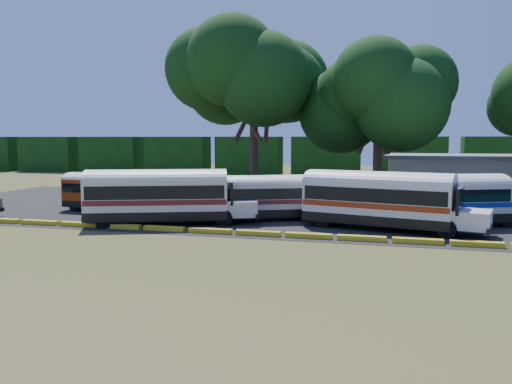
% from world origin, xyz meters
% --- Properties ---
extents(ground, '(160.00, 160.00, 0.00)m').
position_xyz_m(ground, '(0.00, 0.00, 0.00)').
color(ground, '#394E1A').
rests_on(ground, ground).
extents(asphalt_strip, '(64.00, 24.00, 0.02)m').
position_xyz_m(asphalt_strip, '(1.00, 12.00, 0.01)').
color(asphalt_strip, black).
rests_on(asphalt_strip, ground).
extents(curb, '(53.70, 0.45, 0.30)m').
position_xyz_m(curb, '(-0.00, 1.00, 0.15)').
color(curb, gold).
rests_on(curb, ground).
extents(terminal_building, '(19.00, 9.00, 4.00)m').
position_xyz_m(terminal_building, '(18.00, 30.00, 2.03)').
color(terminal_building, beige).
rests_on(terminal_building, ground).
extents(treeline_backdrop, '(130.00, 4.00, 6.00)m').
position_xyz_m(treeline_backdrop, '(0.00, 48.00, 3.00)').
color(treeline_backdrop, black).
rests_on(treeline_backdrop, ground).
extents(bus_red, '(9.39, 3.14, 3.03)m').
position_xyz_m(bus_red, '(-11.98, 7.60, 1.74)').
color(bus_red, black).
rests_on(bus_red, ground).
extents(bus_cream_west, '(11.50, 6.52, 3.70)m').
position_xyz_m(bus_cream_west, '(-5.71, 3.13, 2.09)').
color(bus_cream_west, black).
rests_on(bus_cream_west, ground).
extents(bus_cream_east, '(9.82, 6.07, 3.19)m').
position_xyz_m(bus_cream_east, '(-0.19, 6.34, 1.80)').
color(bus_cream_east, black).
rests_on(bus_cream_east, ground).
extents(bus_white_red, '(11.53, 5.38, 3.68)m').
position_xyz_m(bus_white_red, '(8.49, 4.98, 2.08)').
color(bus_white_red, black).
rests_on(bus_white_red, ground).
extents(bus_white_blue, '(10.60, 6.44, 3.43)m').
position_xyz_m(bus_white_blue, '(12.39, 7.12, 1.94)').
color(bus_white_blue, black).
rests_on(bus_white_blue, ground).
extents(tree_west, '(11.45, 11.45, 16.19)m').
position_xyz_m(tree_west, '(-3.75, 19.82, 11.94)').
color(tree_west, '#39251C').
rests_on(tree_west, ground).
extents(tree_center, '(10.08, 10.08, 13.50)m').
position_xyz_m(tree_center, '(7.97, 18.75, 9.75)').
color(tree_center, '#39251C').
rests_on(tree_center, ground).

